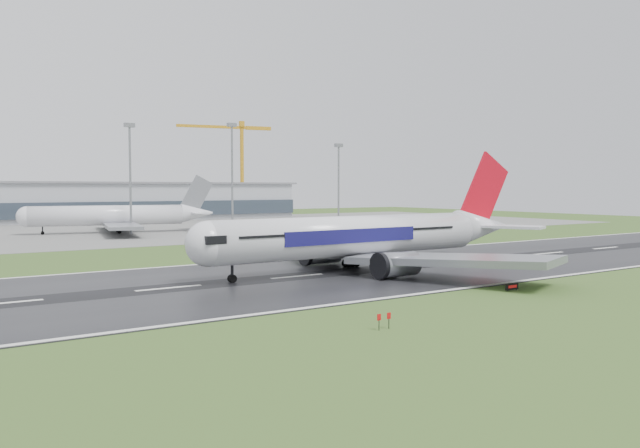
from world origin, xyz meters
TOP-DOWN VIEW (x-y plane):
  - ground at (0.00, 0.00)m, footprint 520.00×520.00m
  - runway at (0.00, 0.00)m, footprint 400.00×45.00m
  - apron at (0.00, 125.00)m, footprint 400.00×130.00m
  - main_airliner at (34.73, 0.10)m, footprint 65.85×62.83m
  - parked_airliner at (23.52, 107.98)m, footprint 65.89×62.81m
  - tower_crane at (111.16, 200.00)m, footprint 46.09×12.50m
  - runway_sign at (36.39, -26.47)m, footprint 2.31×0.46m
  - floodmast_3 at (25.49, 100.00)m, footprint 0.64×0.64m
  - floodmast_4 at (57.58, 100.00)m, footprint 0.64×0.64m
  - floodmast_5 at (98.65, 100.00)m, footprint 0.64×0.64m

SIDE VIEW (x-z plane):
  - ground at x=0.00m, z-range 0.00..0.00m
  - apron at x=0.00m, z-range 0.00..0.08m
  - runway at x=0.00m, z-range 0.00..0.10m
  - runway_sign at x=36.39m, z-range 0.00..1.04m
  - parked_airliner at x=23.52m, z-range 0.08..16.70m
  - main_airliner at x=34.73m, z-range 0.10..19.21m
  - floodmast_5 at x=98.65m, z-range 0.00..27.63m
  - floodmast_3 at x=25.49m, z-range 0.00..30.63m
  - floodmast_4 at x=57.58m, z-range 0.00..32.46m
  - tower_crane at x=111.16m, z-range 0.00..45.89m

